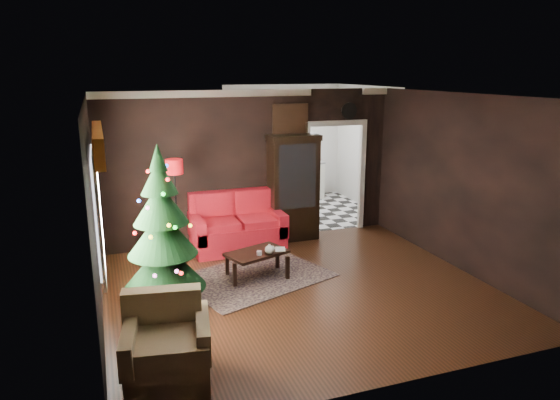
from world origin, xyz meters
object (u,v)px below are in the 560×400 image
object	(u,v)px
coffee_table	(257,264)
curio_cabinet	(293,190)
teapot	(269,249)
kitchen_table	(297,199)
armchair	(167,342)
loveseat	(237,222)
christmas_tree	(162,229)
wall_clock	(349,111)
floor_lamp	(177,213)

from	to	relation	value
coffee_table	curio_cabinet	bearing A→B (deg)	52.83
teapot	kitchen_table	bearing A→B (deg)	61.84
armchair	teapot	xyz separation A→B (m)	(1.82, 2.18, 0.04)
loveseat	christmas_tree	size ratio (longest dim) A/B	0.78
curio_cabinet	kitchen_table	world-z (taller)	curio_cabinet
curio_cabinet	wall_clock	xyz separation A→B (m)	(1.20, 0.18, 1.43)
loveseat	teapot	bearing A→B (deg)	-86.72
teapot	floor_lamp	bearing A→B (deg)	132.25
coffee_table	teapot	xyz separation A→B (m)	(0.15, -0.17, 0.28)
curio_cabinet	teapot	bearing A→B (deg)	-120.98
floor_lamp	kitchen_table	distance (m)	3.49
christmas_tree	wall_clock	world-z (taller)	wall_clock
wall_clock	kitchen_table	world-z (taller)	wall_clock
loveseat	wall_clock	distance (m)	3.04
floor_lamp	wall_clock	xyz separation A→B (m)	(3.45, 0.64, 1.55)
kitchen_table	loveseat	bearing A→B (deg)	-137.49
kitchen_table	coffee_table	bearing A→B (deg)	-121.58
christmas_tree	kitchen_table	size ratio (longest dim) A/B	2.89
loveseat	kitchen_table	distance (m)	2.45
kitchen_table	teapot	bearing A→B (deg)	-118.16
curio_cabinet	teapot	world-z (taller)	curio_cabinet
loveseat	coffee_table	xyz separation A→B (m)	(-0.06, -1.38, -0.28)
loveseat	floor_lamp	distance (m)	1.17
wall_clock	teapot	bearing A→B (deg)	-139.26
wall_clock	christmas_tree	bearing A→B (deg)	-151.02
coffee_table	wall_clock	size ratio (longest dim) A/B	2.84
floor_lamp	wall_clock	bearing A→B (deg)	10.49
christmas_tree	coffee_table	size ratio (longest dim) A/B	2.38
christmas_tree	kitchen_table	xyz separation A→B (m)	(3.31, 3.39, -0.68)
christmas_tree	teapot	distance (m)	1.70
christmas_tree	loveseat	bearing A→B (deg)	49.01
floor_lamp	armchair	size ratio (longest dim) A/B	2.04
curio_cabinet	coffee_table	world-z (taller)	curio_cabinet
coffee_table	wall_clock	distance (m)	3.69
armchair	wall_clock	bearing A→B (deg)	54.72
coffee_table	kitchen_table	distance (m)	3.56
curio_cabinet	floor_lamp	world-z (taller)	curio_cabinet
loveseat	armchair	distance (m)	4.11
armchair	christmas_tree	bearing A→B (deg)	93.09
loveseat	floor_lamp	xyz separation A→B (m)	(-1.10, -0.24, 0.33)
loveseat	armchair	xyz separation A→B (m)	(-1.73, -3.73, -0.04)
coffee_table	wall_clock	world-z (taller)	wall_clock
floor_lamp	wall_clock	world-z (taller)	wall_clock
christmas_tree	wall_clock	bearing A→B (deg)	28.98
floor_lamp	wall_clock	distance (m)	3.84
floor_lamp	teapot	bearing A→B (deg)	-47.75
loveseat	curio_cabinet	distance (m)	1.25
armchair	coffee_table	bearing A→B (deg)	64.00
loveseat	teapot	size ratio (longest dim) A/B	10.55
loveseat	christmas_tree	world-z (taller)	christmas_tree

